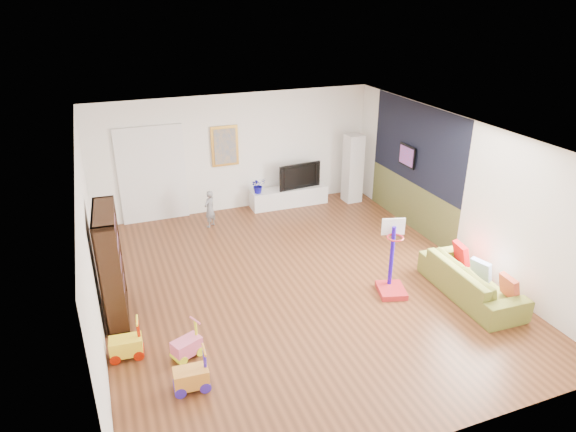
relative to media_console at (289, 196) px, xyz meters
name	(u,v)px	position (x,y,z in m)	size (l,w,h in m)	color
floor	(296,284)	(-1.20, -3.46, -0.22)	(6.50, 7.50, 0.00)	brown
ceiling	(297,135)	(-1.20, -3.46, 2.48)	(6.50, 7.50, 0.00)	white
wall_back	(235,153)	(-1.20, 0.29, 1.13)	(6.50, 0.00, 2.70)	white
wall_front	(431,348)	(-1.20, -7.21, 1.13)	(6.50, 0.00, 2.70)	silver
wall_left	(90,246)	(-4.45, -3.46, 1.13)	(0.00, 7.50, 2.70)	white
wall_right	(457,189)	(2.05, -3.46, 1.13)	(0.00, 7.50, 2.70)	silver
navy_accent	(417,144)	(2.04, -2.06, 1.63)	(0.01, 3.20, 1.70)	black
olive_wainscot	(410,204)	(2.04, -2.06, 0.28)	(0.01, 3.20, 1.00)	brown
doorway	(152,176)	(-3.10, 0.25, 0.83)	(1.45, 0.06, 2.10)	white
painting_back	(225,146)	(-1.45, 0.25, 1.33)	(0.62, 0.06, 0.92)	gold
artwork_right	(407,156)	(1.97, -1.86, 1.33)	(0.04, 0.56, 0.46)	#7F3F8C
media_console	(289,196)	(0.00, 0.00, 0.00)	(1.86, 0.46, 0.43)	silver
tall_cabinet	(353,168)	(1.55, -0.29, 0.61)	(0.39, 0.39, 1.66)	silver
bookshelf	(111,265)	(-4.20, -3.28, 0.68)	(0.32, 1.23, 1.80)	black
sofa	(471,280)	(1.41, -4.86, 0.08)	(2.02, 0.79, 0.59)	olive
basketball_hoop	(394,259)	(0.21, -4.32, 0.44)	(0.45, 0.55, 1.32)	red
ride_on_yellow	(125,340)	(-4.17, -4.43, 0.08)	(0.45, 0.28, 0.59)	yellow
ride_on_orange	(191,371)	(-3.44, -5.40, 0.08)	(0.45, 0.28, 0.59)	orange
ride_on_pink	(186,341)	(-3.37, -4.73, 0.05)	(0.41, 0.25, 0.54)	#E35D85
child	(210,209)	(-2.05, -0.53, 0.20)	(0.30, 0.20, 0.83)	slate
tv	(298,175)	(0.23, -0.01, 0.52)	(1.06, 0.14, 0.61)	black
vase_plant	(258,185)	(-0.78, -0.04, 0.40)	(0.33, 0.29, 0.37)	#0F0B89
pillow_left	(509,287)	(1.63, -5.46, 0.25)	(0.10, 0.37, 0.37)	#AF3F27
pillow_center	(481,270)	(1.58, -4.86, 0.25)	(0.09, 0.35, 0.35)	white
pillow_right	(461,254)	(1.64, -4.27, 0.25)	(0.10, 0.38, 0.38)	#B30B0E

